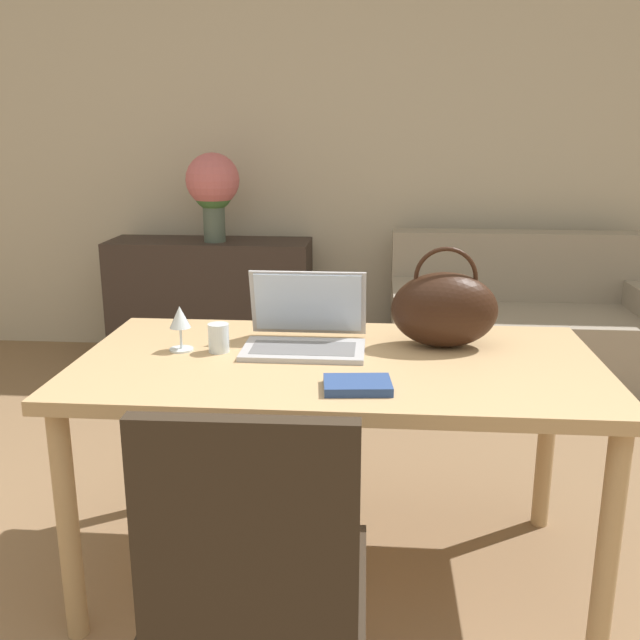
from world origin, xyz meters
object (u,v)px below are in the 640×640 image
at_px(couch, 525,330).
at_px(handbag, 444,309).
at_px(chair, 259,579).
at_px(wine_glass, 180,320).
at_px(laptop, 306,327).
at_px(flower_vase, 213,186).
at_px(drinking_glass, 219,338).

bearing_deg(couch, handbag, -109.40).
xyz_separation_m(chair, wine_glass, (-0.38, 0.83, 0.32)).
relative_size(couch, handbag, 4.58).
height_order(laptop, flower_vase, flower_vase).
bearing_deg(flower_vase, laptop, -69.33).
bearing_deg(laptop, flower_vase, 110.67).
distance_m(handbag, flower_vase, 2.28).
relative_size(laptop, drinking_glass, 4.22).
relative_size(drinking_glass, handbag, 0.27).
relative_size(couch, laptop, 4.06).
relative_size(chair, couch, 0.60).
height_order(chair, drinking_glass, chair).
distance_m(laptop, wine_glass, 0.39).
relative_size(drinking_glass, flower_vase, 0.17).
distance_m(wine_glass, flower_vase, 2.09).
distance_m(couch, laptop, 2.19).
xyz_separation_m(laptop, drinking_glass, (-0.26, -0.08, -0.02)).
bearing_deg(flower_vase, handbag, -58.72).
height_order(wine_glass, flower_vase, flower_vase).
bearing_deg(flower_vase, chair, -75.61).
distance_m(laptop, flower_vase, 2.12).
xyz_separation_m(chair, flower_vase, (-0.74, 2.87, 0.57)).
bearing_deg(couch, drinking_glass, -124.80).
xyz_separation_m(drinking_glass, handbag, (0.70, 0.11, 0.08)).
bearing_deg(handbag, chair, -115.18).
bearing_deg(couch, chair, -111.43).
relative_size(chair, wine_glass, 6.47).
distance_m(drinking_glass, flower_vase, 2.13).
height_order(drinking_glass, wine_glass, wine_glass).
height_order(couch, handbag, handbag).
bearing_deg(laptop, handbag, 4.00).
bearing_deg(chair, handbag, 63.84).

